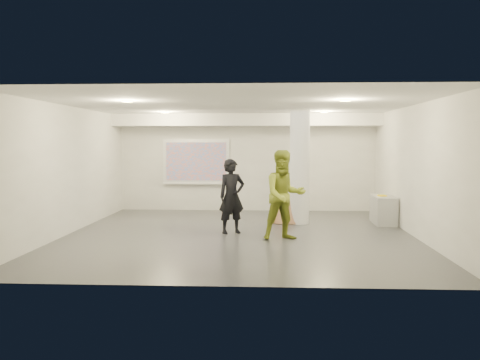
# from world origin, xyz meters

# --- Properties ---
(floor) EXTENTS (8.00, 9.00, 0.01)m
(floor) POSITION_xyz_m (0.00, 0.00, 0.00)
(floor) COLOR #35373C
(floor) RESTS_ON ground
(ceiling) EXTENTS (8.00, 9.00, 0.01)m
(ceiling) POSITION_xyz_m (0.00, 0.00, 3.00)
(ceiling) COLOR white
(ceiling) RESTS_ON floor
(wall_back) EXTENTS (8.00, 0.01, 3.00)m
(wall_back) POSITION_xyz_m (0.00, 4.50, 1.50)
(wall_back) COLOR silver
(wall_back) RESTS_ON floor
(wall_front) EXTENTS (8.00, 0.01, 3.00)m
(wall_front) POSITION_xyz_m (0.00, -4.50, 1.50)
(wall_front) COLOR silver
(wall_front) RESTS_ON floor
(wall_left) EXTENTS (0.01, 9.00, 3.00)m
(wall_left) POSITION_xyz_m (-4.00, 0.00, 1.50)
(wall_left) COLOR silver
(wall_left) RESTS_ON floor
(wall_right) EXTENTS (0.01, 9.00, 3.00)m
(wall_right) POSITION_xyz_m (4.00, 0.00, 1.50)
(wall_right) COLOR silver
(wall_right) RESTS_ON floor
(soffit_band) EXTENTS (8.00, 1.10, 0.36)m
(soffit_band) POSITION_xyz_m (0.00, 3.95, 2.82)
(soffit_band) COLOR white
(soffit_band) RESTS_ON ceiling
(downlight_nw) EXTENTS (0.22, 0.22, 0.02)m
(downlight_nw) POSITION_xyz_m (-2.20, 2.50, 2.98)
(downlight_nw) COLOR #F9E88C
(downlight_nw) RESTS_ON ceiling
(downlight_ne) EXTENTS (0.22, 0.22, 0.02)m
(downlight_ne) POSITION_xyz_m (2.20, 2.50, 2.98)
(downlight_ne) COLOR #F9E88C
(downlight_ne) RESTS_ON ceiling
(downlight_sw) EXTENTS (0.22, 0.22, 0.02)m
(downlight_sw) POSITION_xyz_m (-2.20, -1.50, 2.98)
(downlight_sw) COLOR #F9E88C
(downlight_sw) RESTS_ON ceiling
(downlight_se) EXTENTS (0.22, 0.22, 0.02)m
(downlight_se) POSITION_xyz_m (2.20, -1.50, 2.98)
(downlight_se) COLOR #F9E88C
(downlight_se) RESTS_ON ceiling
(column) EXTENTS (0.52, 0.52, 3.00)m
(column) POSITION_xyz_m (1.50, 1.80, 1.50)
(column) COLOR white
(column) RESTS_ON floor
(projection_screen) EXTENTS (2.10, 0.13, 1.42)m
(projection_screen) POSITION_xyz_m (-1.60, 4.45, 1.53)
(projection_screen) COLOR white
(projection_screen) RESTS_ON wall_back
(credenza) EXTENTS (0.55, 1.27, 0.73)m
(credenza) POSITION_xyz_m (3.72, 1.90, 0.37)
(credenza) COLOR #929496
(credenza) RESTS_ON floor
(postit_pad) EXTENTS (0.21, 0.28, 0.03)m
(postit_pad) POSITION_xyz_m (3.68, 1.90, 0.75)
(postit_pad) COLOR yellow
(postit_pad) RESTS_ON credenza
(cardboard_back) EXTENTS (0.58, 0.25, 0.61)m
(cardboard_back) POSITION_xyz_m (1.18, 1.68, 0.31)
(cardboard_back) COLOR #9D6E4B
(cardboard_back) RESTS_ON floor
(cardboard_front) EXTENTS (0.57, 0.30, 0.60)m
(cardboard_front) POSITION_xyz_m (1.08, 1.72, 0.30)
(cardboard_front) COLOR #9D6E4B
(cardboard_front) RESTS_ON floor
(woman) EXTENTS (0.76, 0.67, 1.76)m
(woman) POSITION_xyz_m (-0.18, 0.18, 0.88)
(woman) COLOR black
(woman) RESTS_ON floor
(man) EXTENTS (1.14, 0.99, 1.98)m
(man) POSITION_xyz_m (1.03, -0.59, 0.99)
(man) COLOR olive
(man) RESTS_ON floor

